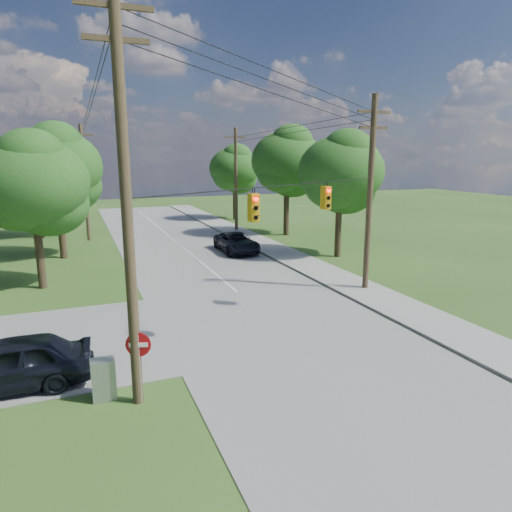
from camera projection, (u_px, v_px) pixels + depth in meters
name	position (u px, v px, depth m)	size (l,w,h in m)	color
ground	(280.00, 381.00, 15.25)	(140.00, 140.00, 0.00)	#2B4D19
main_road	(275.00, 323.00, 20.50)	(10.00, 100.00, 0.03)	gray
sidewalk_east	(396.00, 304.00, 22.91)	(2.60, 100.00, 0.12)	gray
pole_sw	(126.00, 198.00, 12.62)	(2.00, 0.32, 12.00)	#4F3F29
pole_ne	(370.00, 192.00, 24.54)	(2.00, 0.32, 10.50)	#4F3F29
pole_north_e	(236.00, 179.00, 44.58)	(2.00, 0.32, 10.00)	#4F3F29
pole_north_w	(85.00, 182.00, 39.58)	(2.00, 0.32, 10.00)	#4F3F29
power_lines	(218.00, 121.00, 24.30)	(13.93, 29.62, 4.93)	black
traffic_signals	(293.00, 202.00, 19.01)	(4.91, 3.27, 1.05)	#DA9F0C
tree_w_near	(32.00, 183.00, 24.71)	(6.00, 6.00, 8.40)	#473723
tree_w_mid	(56.00, 167.00, 32.19)	(6.40, 6.40, 9.22)	#473723
tree_w_far	(35.00, 169.00, 40.62)	(6.00, 6.00, 8.73)	#473723
tree_e_near	(340.00, 172.00, 32.75)	(6.20, 6.20, 8.81)	#473723
tree_e_mid	(287.00, 161.00, 41.86)	(6.60, 6.60, 9.64)	#473723
tree_e_far	(234.00, 169.00, 52.61)	(5.80, 5.80, 8.32)	#473723
car_cross_dark	(10.00, 363.00, 14.53)	(2.02, 5.03, 1.71)	black
car_main_north	(237.00, 242.00, 35.40)	(2.48, 5.37, 1.49)	black
control_cabinet	(104.00, 379.00, 14.02)	(0.72, 0.52, 1.29)	#95989A
do_not_enter_sign	(139.00, 352.00, 13.53)	(0.73, 0.27, 2.28)	#95989A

